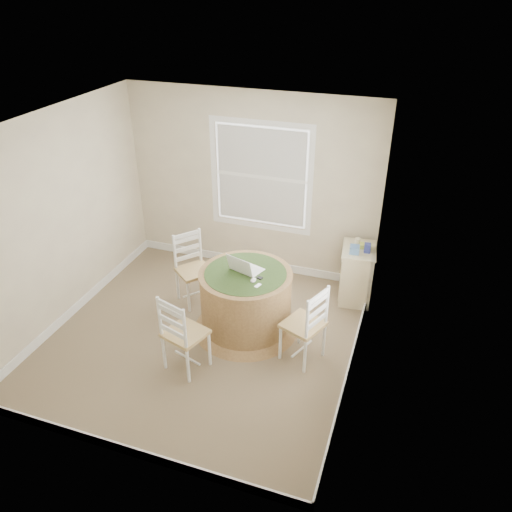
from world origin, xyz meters
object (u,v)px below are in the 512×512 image
(chair_near, at_px, (185,333))
(corner_chest, at_px, (356,274))
(chair_left, at_px, (194,271))
(chair_right, at_px, (303,324))
(laptop, at_px, (246,268))
(round_table, at_px, (246,299))

(chair_near, distance_m, corner_chest, 2.51)
(chair_left, distance_m, corner_chest, 2.15)
(chair_right, bearing_deg, laptop, -91.73)
(round_table, distance_m, chair_right, 0.85)
(chair_near, xyz_separation_m, laptop, (0.37, 0.93, 0.36))
(round_table, bearing_deg, chair_right, -2.43)
(chair_left, bearing_deg, round_table, -72.42)
(chair_left, bearing_deg, laptop, -69.65)
(laptop, bearing_deg, corner_chest, -120.37)
(chair_right, height_order, laptop, laptop)
(chair_left, bearing_deg, chair_right, -72.22)
(chair_near, bearing_deg, round_table, -95.82)
(round_table, xyz_separation_m, chair_right, (0.79, -0.31, 0.04))
(corner_chest, bearing_deg, chair_right, -112.03)
(corner_chest, bearing_deg, laptop, -145.80)
(laptop, height_order, corner_chest, laptop)
(laptop, distance_m, corner_chest, 1.64)
(chair_left, xyz_separation_m, chair_right, (1.63, -0.64, 0.00))
(chair_left, relative_size, chair_right, 1.00)
(chair_left, distance_m, chair_right, 1.75)
(chair_near, bearing_deg, chair_left, -51.53)
(round_table, relative_size, chair_right, 1.37)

